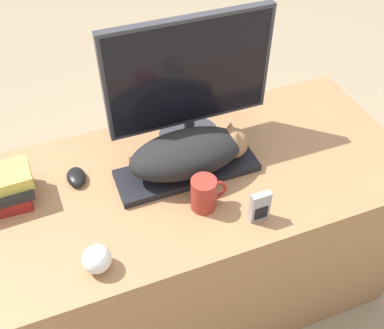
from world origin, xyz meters
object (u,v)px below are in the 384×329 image
(keyboard, at_px, (187,170))
(monitor, at_px, (189,79))
(phone, at_px, (260,207))
(cat, at_px, (192,152))
(computer_mouse, at_px, (76,177))
(coffee_mug, at_px, (205,194))
(baseball, at_px, (97,259))

(keyboard, height_order, monitor, monitor)
(monitor, xyz_separation_m, phone, (0.06, -0.41, -0.19))
(cat, relative_size, monitor, 0.72)
(computer_mouse, bearing_deg, coffee_mug, -35.79)
(keyboard, xyz_separation_m, computer_mouse, (-0.34, 0.10, 0.00))
(keyboard, relative_size, phone, 4.40)
(keyboard, bearing_deg, computer_mouse, 164.15)
(baseball, relative_size, phone, 0.75)
(cat, height_order, coffee_mug, cat)
(phone, bearing_deg, baseball, 179.66)
(keyboard, height_order, phone, phone)
(computer_mouse, relative_size, coffee_mug, 0.77)
(keyboard, distance_m, baseball, 0.42)
(cat, bearing_deg, computer_mouse, 164.90)
(keyboard, distance_m, computer_mouse, 0.35)
(monitor, height_order, phone, monitor)
(computer_mouse, bearing_deg, baseball, -90.99)
(computer_mouse, bearing_deg, keyboard, -15.85)
(cat, xyz_separation_m, monitor, (0.05, 0.16, 0.16))
(cat, bearing_deg, keyboard, 180.00)
(monitor, bearing_deg, baseball, -135.62)
(cat, distance_m, monitor, 0.23)
(keyboard, distance_m, coffee_mug, 0.15)
(coffee_mug, bearing_deg, keyboard, 89.90)
(keyboard, height_order, cat, cat)
(baseball, bearing_deg, phone, -0.34)
(coffee_mug, bearing_deg, monitor, 77.28)
(computer_mouse, distance_m, coffee_mug, 0.42)
(cat, bearing_deg, coffee_mug, -96.88)
(cat, height_order, monitor, monitor)
(monitor, relative_size, phone, 5.24)
(computer_mouse, bearing_deg, cat, -15.10)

